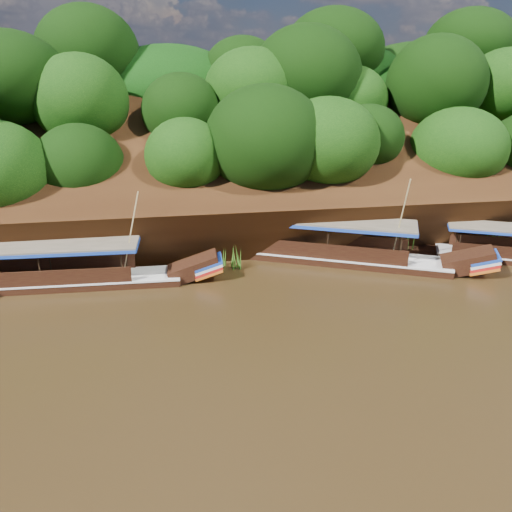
{
  "coord_description": "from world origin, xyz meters",
  "views": [
    {
      "loc": [
        -8.78,
        -20.04,
        11.7
      ],
      "look_at": [
        -4.16,
        7.0,
        1.36
      ],
      "focal_mm": 35.0,
      "sensor_mm": 36.0,
      "label": 1
    }
  ],
  "objects": [
    {
      "name": "boat_2",
      "position": [
        -14.48,
        7.65,
        0.56
      ],
      "size": [
        15.91,
        2.97,
        5.84
      ],
      "rotation": [
        0.0,
        0.0,
        -0.04
      ],
      "color": "black",
      "rests_on": "ground"
    },
    {
      "name": "riverbank",
      "position": [
        -0.01,
        22.73,
        1.89
      ],
      "size": [
        120.0,
        30.06,
        19.4
      ],
      "color": "black",
      "rests_on": "ground"
    },
    {
      "name": "reeds",
      "position": [
        -3.2,
        9.44,
        0.87
      ],
      "size": [
        48.09,
        2.7,
        2.21
      ],
      "color": "#35681A",
      "rests_on": "ground"
    },
    {
      "name": "boat_1",
      "position": [
        2.48,
        8.23,
        0.62
      ],
      "size": [
        15.32,
        8.69,
        6.4
      ],
      "rotation": [
        0.0,
        0.0,
        -0.43
      ],
      "color": "black",
      "rests_on": "ground"
    },
    {
      "name": "ground",
      "position": [
        0.0,
        0.0,
        0.0
      ],
      "size": [
        160.0,
        160.0,
        0.0
      ],
      "primitive_type": "plane",
      "color": "black",
      "rests_on": "ground"
    }
  ]
}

